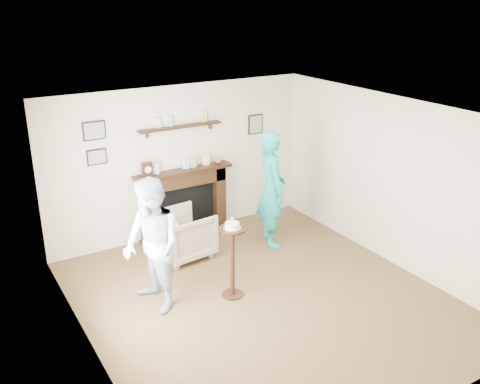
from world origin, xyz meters
name	(u,v)px	position (x,y,z in m)	size (l,w,h in m)	color
ground	(263,299)	(0.00, 0.00, 0.00)	(5.00, 5.00, 0.00)	brown
room_shell	(236,170)	(0.00, 0.69, 1.62)	(4.54, 5.02, 2.52)	beige
armchair	(184,255)	(-0.36, 1.68, 0.00)	(0.78, 0.81, 0.73)	#C7B794
man	(156,306)	(-1.29, 0.57, 0.00)	(0.85, 0.66, 1.75)	#ADC4D9
woman	(270,243)	(1.04, 1.36, 0.00)	(0.68, 0.45, 1.88)	teal
pedestal_table	(232,248)	(-0.29, 0.30, 0.70)	(0.36, 0.36, 1.14)	black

